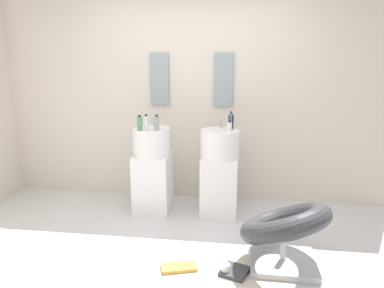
{
  "coord_description": "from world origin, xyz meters",
  "views": [
    {
      "loc": [
        0.6,
        -2.8,
        1.79
      ],
      "look_at": [
        0.15,
        0.55,
        0.95
      ],
      "focal_mm": 34.53,
      "sensor_mm": 36.0,
      "label": 1
    }
  ],
  "objects_px": {
    "soap_bottle_black": "(231,122)",
    "soap_bottle_white": "(229,127)",
    "pedestal_sink_left": "(152,169)",
    "soap_bottle_grey": "(157,123)",
    "lounge_chair": "(285,228)",
    "soap_bottle_clear": "(146,123)",
    "magazine_charcoal": "(235,271)",
    "soap_bottle_blue": "(231,121)",
    "magazine_ochre": "(179,267)",
    "soap_bottle_green": "(140,123)",
    "pedestal_sink_right": "(219,172)",
    "coffee_mug": "(225,269)"
  },
  "relations": [
    {
      "from": "pedestal_sink_left",
      "to": "pedestal_sink_right",
      "type": "height_order",
      "value": "same"
    },
    {
      "from": "coffee_mug",
      "to": "pedestal_sink_left",
      "type": "bearing_deg",
      "value": 126.89
    },
    {
      "from": "magazine_charcoal",
      "to": "soap_bottle_blue",
      "type": "height_order",
      "value": "soap_bottle_blue"
    },
    {
      "from": "pedestal_sink_left",
      "to": "soap_bottle_green",
      "type": "distance_m",
      "value": 0.57
    },
    {
      "from": "soap_bottle_clear",
      "to": "magazine_charcoal",
      "type": "bearing_deg",
      "value": -46.64
    },
    {
      "from": "pedestal_sink_right",
      "to": "soap_bottle_blue",
      "type": "xyz_separation_m",
      "value": [
        0.11,
        0.09,
        0.56
      ]
    },
    {
      "from": "coffee_mug",
      "to": "soap_bottle_white",
      "type": "height_order",
      "value": "soap_bottle_white"
    },
    {
      "from": "pedestal_sink_right",
      "to": "lounge_chair",
      "type": "height_order",
      "value": "pedestal_sink_right"
    },
    {
      "from": "pedestal_sink_right",
      "to": "magazine_charcoal",
      "type": "xyz_separation_m",
      "value": [
        0.21,
        -1.17,
        -0.48
      ]
    },
    {
      "from": "magazine_ochre",
      "to": "soap_bottle_clear",
      "type": "bearing_deg",
      "value": 99.17
    },
    {
      "from": "magazine_charcoal",
      "to": "soap_bottle_clear",
      "type": "distance_m",
      "value": 1.78
    },
    {
      "from": "soap_bottle_black",
      "to": "soap_bottle_white",
      "type": "distance_m",
      "value": 0.17
    },
    {
      "from": "soap_bottle_clear",
      "to": "soap_bottle_green",
      "type": "height_order",
      "value": "soap_bottle_clear"
    },
    {
      "from": "lounge_chair",
      "to": "soap_bottle_green",
      "type": "height_order",
      "value": "soap_bottle_green"
    },
    {
      "from": "soap_bottle_clear",
      "to": "soap_bottle_green",
      "type": "bearing_deg",
      "value": -179.57
    },
    {
      "from": "pedestal_sink_left",
      "to": "soap_bottle_grey",
      "type": "bearing_deg",
      "value": -48.22
    },
    {
      "from": "pedestal_sink_right",
      "to": "lounge_chair",
      "type": "distance_m",
      "value": 1.17
    },
    {
      "from": "soap_bottle_blue",
      "to": "soap_bottle_white",
      "type": "distance_m",
      "value": 0.16
    },
    {
      "from": "coffee_mug",
      "to": "soap_bottle_white",
      "type": "relative_size",
      "value": 0.72
    },
    {
      "from": "pedestal_sink_left",
      "to": "soap_bottle_blue",
      "type": "bearing_deg",
      "value": 5.69
    },
    {
      "from": "pedestal_sink_left",
      "to": "lounge_chair",
      "type": "distance_m",
      "value": 1.7
    },
    {
      "from": "magazine_ochre",
      "to": "pedestal_sink_left",
      "type": "bearing_deg",
      "value": 95.84
    },
    {
      "from": "pedestal_sink_left",
      "to": "soap_bottle_clear",
      "type": "height_order",
      "value": "soap_bottle_clear"
    },
    {
      "from": "magazine_charcoal",
      "to": "soap_bottle_white",
      "type": "distance_m",
      "value": 1.5
    },
    {
      "from": "lounge_chair",
      "to": "soap_bottle_clear",
      "type": "distance_m",
      "value": 1.8
    },
    {
      "from": "soap_bottle_clear",
      "to": "soap_bottle_grey",
      "type": "bearing_deg",
      "value": 10.34
    },
    {
      "from": "soap_bottle_clear",
      "to": "soap_bottle_blue",
      "type": "distance_m",
      "value": 0.92
    },
    {
      "from": "soap_bottle_grey",
      "to": "soap_bottle_clear",
      "type": "relative_size",
      "value": 0.98
    },
    {
      "from": "soap_bottle_black",
      "to": "soap_bottle_green",
      "type": "relative_size",
      "value": 1.03
    },
    {
      "from": "soap_bottle_grey",
      "to": "soap_bottle_green",
      "type": "height_order",
      "value": "soap_bottle_grey"
    },
    {
      "from": "pedestal_sink_right",
      "to": "soap_bottle_grey",
      "type": "height_order",
      "value": "soap_bottle_grey"
    },
    {
      "from": "magazine_ochre",
      "to": "soap_bottle_blue",
      "type": "height_order",
      "value": "soap_bottle_blue"
    },
    {
      "from": "soap_bottle_blue",
      "to": "soap_bottle_black",
      "type": "bearing_deg",
      "value": 86.18
    },
    {
      "from": "lounge_chair",
      "to": "soap_bottle_white",
      "type": "relative_size",
      "value": 9.03
    },
    {
      "from": "magazine_charcoal",
      "to": "soap_bottle_blue",
      "type": "xyz_separation_m",
      "value": [
        -0.1,
        1.26,
        1.04
      ]
    },
    {
      "from": "soap_bottle_black",
      "to": "magazine_ochre",
      "type": "bearing_deg",
      "value": -106.21
    },
    {
      "from": "pedestal_sink_left",
      "to": "soap_bottle_grey",
      "type": "relative_size",
      "value": 6.25
    },
    {
      "from": "soap_bottle_green",
      "to": "coffee_mug",
      "type": "bearing_deg",
      "value": -47.31
    },
    {
      "from": "pedestal_sink_right",
      "to": "soap_bottle_green",
      "type": "xyz_separation_m",
      "value": [
        -0.86,
        -0.12,
        0.55
      ]
    },
    {
      "from": "magazine_ochre",
      "to": "magazine_charcoal",
      "type": "bearing_deg",
      "value": -17.03
    },
    {
      "from": "magazine_ochre",
      "to": "soap_bottle_clear",
      "type": "xyz_separation_m",
      "value": [
        -0.53,
        1.06,
        1.03
      ]
    },
    {
      "from": "soap_bottle_clear",
      "to": "soap_bottle_blue",
      "type": "relative_size",
      "value": 0.9
    },
    {
      "from": "pedestal_sink_left",
      "to": "magazine_charcoal",
      "type": "bearing_deg",
      "value": -50.37
    },
    {
      "from": "soap_bottle_clear",
      "to": "soap_bottle_black",
      "type": "bearing_deg",
      "value": 13.59
    },
    {
      "from": "pedestal_sink_left",
      "to": "magazine_charcoal",
      "type": "xyz_separation_m",
      "value": [
        0.97,
        -1.17,
        -0.48
      ]
    },
    {
      "from": "magazine_charcoal",
      "to": "magazine_ochre",
      "type": "bearing_deg",
      "value": -159.17
    },
    {
      "from": "magazine_ochre",
      "to": "soap_bottle_black",
      "type": "relative_size",
      "value": 1.74
    },
    {
      "from": "soap_bottle_grey",
      "to": "soap_bottle_blue",
      "type": "height_order",
      "value": "soap_bottle_blue"
    },
    {
      "from": "lounge_chair",
      "to": "soap_bottle_black",
      "type": "xyz_separation_m",
      "value": [
        -0.5,
        1.09,
        0.7
      ]
    },
    {
      "from": "magazine_charcoal",
      "to": "soap_bottle_blue",
      "type": "relative_size",
      "value": 1.12
    }
  ]
}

